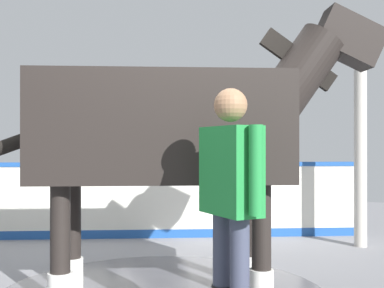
% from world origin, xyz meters
% --- Properties ---
extents(barrier_wall, '(2.43, 5.02, 1.06)m').
position_xyz_m(barrier_wall, '(2.40, 0.86, 0.49)').
color(barrier_wall, silver).
rests_on(barrier_wall, ground).
extents(roof_post_near, '(0.16, 0.16, 2.91)m').
position_xyz_m(roof_post_near, '(2.81, -1.77, 1.45)').
color(roof_post_near, '#B7B2A8').
rests_on(roof_post_near, ground).
extents(horse, '(1.85, 3.26, 2.53)m').
position_xyz_m(horse, '(0.11, -0.36, 1.43)').
color(horse, black).
rests_on(horse, ground).
extents(handler, '(0.49, 0.53, 1.68)m').
position_xyz_m(handler, '(-0.63, -1.08, 0.97)').
color(handler, black).
rests_on(handler, ground).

